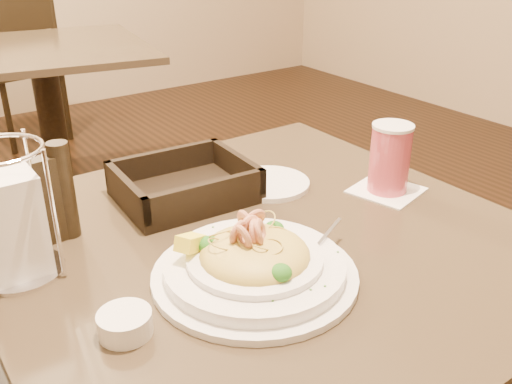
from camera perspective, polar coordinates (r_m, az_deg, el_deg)
main_table at (r=1.14m, az=0.60°, el=-15.03°), size 0.90×0.90×0.76m
background_table at (r=2.80m, az=-20.03°, el=8.68°), size 1.04×1.04×0.76m
dining_chair_far at (r=3.74m, az=-22.48°, el=11.94°), size 0.48×0.48×0.93m
pasta_bowl at (r=0.88m, az=-0.18°, el=-7.03°), size 0.35×0.32×0.10m
drink_glass at (r=1.17m, az=13.23°, el=3.23°), size 0.15×0.15×0.14m
bread_basket at (r=1.14m, az=-7.14°, el=0.50°), size 0.26×0.22×0.07m
napkin_caddy at (r=0.94m, az=-23.29°, el=-2.76°), size 0.13×0.13×0.21m
side_plate at (r=1.19m, az=1.31°, el=0.86°), size 0.17×0.17×0.01m
butter_ramekin at (r=0.80m, az=-12.97°, el=-12.69°), size 0.09×0.09×0.03m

